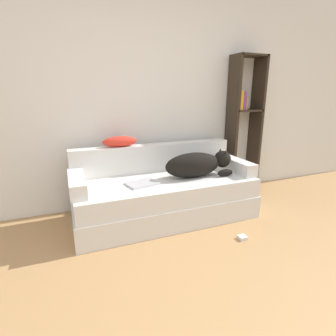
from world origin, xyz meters
TOP-DOWN VIEW (x-y plane):
  - wall_back at (0.00, 2.29)m, footprint 7.60×0.06m
  - couch at (-0.05, 1.70)m, footprint 1.97×0.84m
  - couch_backrest at (-0.05, 2.05)m, footprint 1.93×0.15m
  - couch_arm_left at (-0.96, 1.69)m, footprint 0.15×0.65m
  - couch_arm_right at (0.86, 1.69)m, footprint 0.15×0.65m
  - dog at (0.32, 1.65)m, footprint 0.80×0.27m
  - laptop at (-0.33, 1.62)m, footprint 0.35×0.29m
  - throw_pillow at (-0.46, 2.05)m, footprint 0.39×0.14m
  - bookshelf at (1.25, 2.11)m, footprint 0.43×0.26m
  - power_adapter at (0.47, 0.97)m, footprint 0.08×0.08m

SIDE VIEW (x-z plane):
  - power_adapter at x=0.47m, z-range 0.00..0.03m
  - couch at x=-0.05m, z-range 0.00..0.45m
  - laptop at x=-0.33m, z-range 0.45..0.47m
  - couch_arm_left at x=-0.96m, z-range 0.45..0.59m
  - couch_arm_right at x=0.86m, z-range 0.45..0.59m
  - dog at x=0.32m, z-range 0.45..0.74m
  - couch_backrest at x=-0.05m, z-range 0.45..0.77m
  - throw_pillow at x=-0.46m, z-range 0.77..0.89m
  - bookshelf at x=1.25m, z-range 0.10..1.93m
  - wall_back at x=0.00m, z-range 0.00..2.70m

